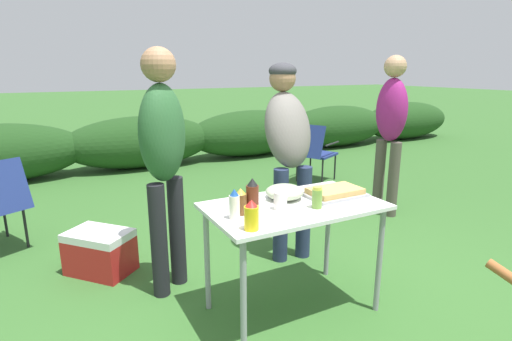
# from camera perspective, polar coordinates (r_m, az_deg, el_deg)

# --- Properties ---
(ground_plane) EXTENTS (60.00, 60.00, 0.00)m
(ground_plane) POSITION_cam_1_polar(r_m,az_deg,el_deg) (2.85, 5.13, -19.04)
(ground_plane) COLOR #336028
(shrub_hedge) EXTENTS (14.40, 0.90, 0.83)m
(shrub_hedge) POSITION_cam_1_polar(r_m,az_deg,el_deg) (6.73, -16.13, 3.93)
(shrub_hedge) COLOR #1E4219
(shrub_hedge) RESTS_ON ground
(folding_table) EXTENTS (1.10, 0.64, 0.74)m
(folding_table) POSITION_cam_1_polar(r_m,az_deg,el_deg) (2.54, 5.46, -6.45)
(folding_table) COLOR white
(folding_table) RESTS_ON ground
(food_tray) EXTENTS (0.39, 0.25, 0.06)m
(food_tray) POSITION_cam_1_polar(r_m,az_deg,el_deg) (2.70, 11.19, -3.10)
(food_tray) COLOR #9E9EA3
(food_tray) RESTS_ON folding_table
(plate_stack) EXTENTS (0.21, 0.21, 0.04)m
(plate_stack) POSITION_cam_1_polar(r_m,az_deg,el_deg) (2.50, -1.04, -4.44)
(plate_stack) COLOR white
(plate_stack) RESTS_ON folding_table
(mixing_bowl) EXTENTS (0.25, 0.25, 0.09)m
(mixing_bowl) POSITION_cam_1_polar(r_m,az_deg,el_deg) (2.60, 4.11, -3.07)
(mixing_bowl) COLOR #ADBC99
(mixing_bowl) RESTS_ON folding_table
(paper_cup_stack) EXTENTS (0.08, 0.08, 0.11)m
(paper_cup_stack) POSITION_cam_1_polar(r_m,az_deg,el_deg) (2.40, 3.51, -4.34)
(paper_cup_stack) COLOR white
(paper_cup_stack) RESTS_ON folding_table
(relish_jar) EXTENTS (0.06, 0.06, 0.14)m
(relish_jar) POSITION_cam_1_polar(r_m,az_deg,el_deg) (2.45, 8.72, -3.84)
(relish_jar) COLOR olive
(relish_jar) RESTS_ON folding_table
(mustard_bottle) EXTENTS (0.08, 0.08, 0.16)m
(mustard_bottle) POSITION_cam_1_polar(r_m,az_deg,el_deg) (2.09, -0.65, -6.47)
(mustard_bottle) COLOR yellow
(mustard_bottle) RESTS_ON folding_table
(bbq_sauce_bottle) EXTENTS (0.08, 0.08, 0.21)m
(bbq_sauce_bottle) POSITION_cam_1_polar(r_m,az_deg,el_deg) (2.34, -0.50, -3.67)
(bbq_sauce_bottle) COLOR #562314
(bbq_sauce_bottle) RESTS_ON folding_table
(beer_bottle) EXTENTS (0.07, 0.07, 0.16)m
(beer_bottle) POSITION_cam_1_polar(r_m,az_deg,el_deg) (2.32, -2.16, -4.52)
(beer_bottle) COLOR brown
(beer_bottle) RESTS_ON folding_table
(mayo_bottle) EXTENTS (0.06, 0.06, 0.17)m
(mayo_bottle) POSITION_cam_1_polar(r_m,az_deg,el_deg) (2.25, -3.11, -4.89)
(mayo_bottle) COLOR silver
(mayo_bottle) RESTS_ON folding_table
(standing_person_with_beanie) EXTENTS (0.44, 0.54, 1.61)m
(standing_person_with_beanie) POSITION_cam_1_polar(r_m,az_deg,el_deg) (3.28, 4.58, 4.41)
(standing_person_with_beanie) COLOR #232D4C
(standing_person_with_beanie) RESTS_ON ground
(standing_person_in_red_jacket) EXTENTS (0.28, 0.37, 1.70)m
(standing_person_in_red_jacket) POSITION_cam_1_polar(r_m,az_deg,el_deg) (4.47, 18.70, 6.75)
(standing_person_in_red_jacket) COLOR #4C473D
(standing_person_in_red_jacket) RESTS_ON ground
(standing_person_in_dark_puffer) EXTENTS (0.45, 0.42, 1.70)m
(standing_person_in_dark_puffer) POSITION_cam_1_polar(r_m,az_deg,el_deg) (2.76, -13.10, 2.83)
(standing_person_in_dark_puffer) COLOR black
(standing_person_in_dark_puffer) RESTS_ON ground
(camp_chair_near_hedge) EXTENTS (0.73, 0.68, 0.83)m
(camp_chair_near_hedge) POSITION_cam_1_polar(r_m,az_deg,el_deg) (5.64, 8.17, 2.96)
(camp_chair_near_hedge) COLOR navy
(camp_chair_near_hedge) RESTS_ON ground
(cooler_box) EXTENTS (0.56, 0.57, 0.34)m
(cooler_box) POSITION_cam_1_polar(r_m,az_deg,el_deg) (3.42, -21.39, -10.77)
(cooler_box) COLOR #B21E1E
(cooler_box) RESTS_ON ground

